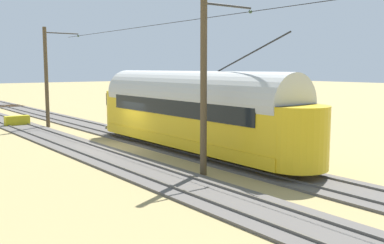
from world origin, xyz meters
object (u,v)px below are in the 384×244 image
vintage_streetcar (192,110)px  switch_stand (125,120)px  catenary_pole_foreground (47,75)px  track_end_bumper (17,121)px  catenary_pole_mid_near (205,82)px

vintage_streetcar → switch_stand: 10.35m
vintage_streetcar → catenary_pole_foreground: size_ratio=2.23×
vintage_streetcar → switch_stand: vintage_streetcar is taller
track_end_bumper → vintage_streetcar: bearing=104.5°
switch_stand → track_end_bumper: switch_stand is taller
switch_stand → vintage_streetcar: bearing=81.5°
catenary_pole_foreground → track_end_bumper: size_ratio=4.14×
vintage_streetcar → track_end_bumper: (4.28, -16.57, -1.86)m
catenary_pole_mid_near → track_end_bumper: size_ratio=4.14×
catenary_pole_foreground → track_end_bumper: (1.75, -2.07, -3.49)m
catenary_pole_foreground → catenary_pole_mid_near: size_ratio=1.00×
catenary_pole_mid_near → track_end_bumper: 21.19m
vintage_streetcar → catenary_pole_foreground: bearing=-80.1°
switch_stand → track_end_bumper: size_ratio=0.69×
catenary_pole_mid_near → switch_stand: bearing=-105.7°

